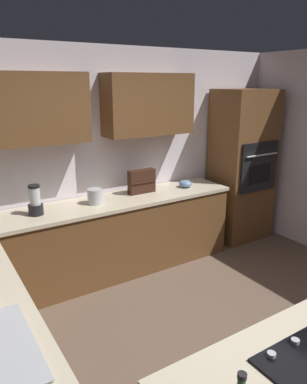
{
  "coord_description": "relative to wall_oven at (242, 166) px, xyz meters",
  "views": [
    {
      "loc": [
        1.94,
        1.9,
        2.2
      ],
      "look_at": [
        -0.2,
        -1.45,
        1.01
      ],
      "focal_mm": 34.47,
      "sensor_mm": 36.0,
      "label": 1
    }
  ],
  "objects": [
    {
      "name": "wall_oven",
      "position": [
        0.0,
        0.0,
        0.0
      ],
      "size": [
        0.8,
        0.66,
        2.11
      ],
      "color": "brown",
      "rests_on": "ground"
    },
    {
      "name": "countertop_back",
      "position": [
        1.95,
        -0.0,
        -0.17
      ],
      "size": [
        2.84,
        0.64,
        0.04
      ],
      "primitive_type": "cube",
      "color": "beige",
      "rests_on": "lower_cabinets_back"
    },
    {
      "name": "spice_rack",
      "position": [
        1.6,
        -0.08,
        -0.01
      ],
      "size": [
        0.34,
        0.11,
        0.29
      ],
      "color": "#381E14",
      "rests_on": "countertop_back"
    },
    {
      "name": "lower_cabinets_back",
      "position": [
        1.95,
        -0.0,
        -0.62
      ],
      "size": [
        2.8,
        0.6,
        0.86
      ],
      "primitive_type": "cube",
      "color": "brown",
      "rests_on": "ground"
    },
    {
      "name": "wall_back",
      "position": [
        1.92,
        -0.33,
        0.41
      ],
      "size": [
        6.0,
        0.44,
        2.6
      ],
      "color": "silver",
      "rests_on": "ground"
    },
    {
      "name": "mixing_bowl",
      "position": [
        1.0,
        0.0,
        -0.11
      ],
      "size": [
        0.17,
        0.17,
        0.09
      ],
      "primitive_type": "ellipsoid",
      "color": "#668CB2",
      "rests_on": "countertop_back"
    },
    {
      "name": "kettle",
      "position": [
        2.25,
        0.0,
        -0.07
      ],
      "size": [
        0.17,
        0.17,
        0.17
      ],
      "primitive_type": "cylinder",
      "color": "#B7BABF",
      "rests_on": "countertop_back"
    },
    {
      "name": "blender",
      "position": [
        2.9,
        0.0,
        -0.02
      ],
      "size": [
        0.15,
        0.15,
        0.31
      ],
      "color": "black",
      "rests_on": "countertop_back"
    },
    {
      "name": "ground_plane",
      "position": [
        1.85,
        1.72,
        -1.05
      ],
      "size": [
        14.0,
        14.0,
        0.0
      ],
      "primitive_type": "plane",
      "color": "brown"
    }
  ]
}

